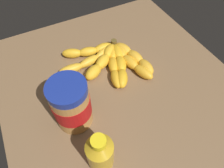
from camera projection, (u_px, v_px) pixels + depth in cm
name	position (u px, v px, depth cm)	size (l,w,h in cm)	color
ground_plane	(121.00, 90.00, 61.76)	(77.17, 69.30, 3.37)	brown
banana_bunch	(112.00, 60.00, 64.66)	(24.52, 27.31, 3.63)	gold
peanut_butter_jar	(71.00, 105.00, 48.13)	(9.47, 9.47, 14.80)	#BF8442
honey_bottle	(100.00, 152.00, 42.78)	(6.02, 6.02, 12.85)	gold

